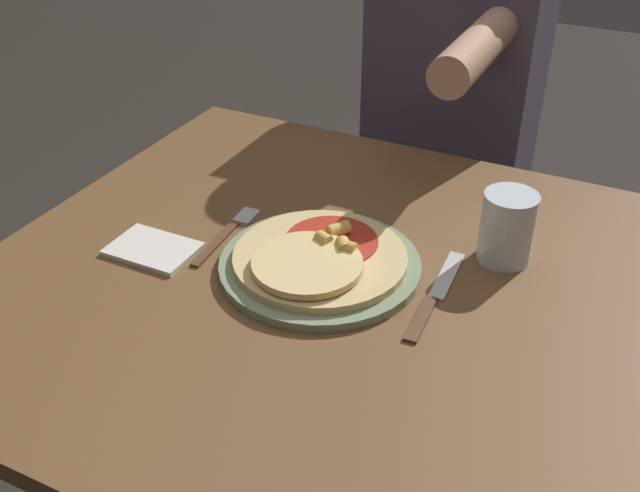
% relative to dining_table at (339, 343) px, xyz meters
% --- Properties ---
extents(dining_table, '(1.02, 0.91, 0.75)m').
position_rel_dining_table_xyz_m(dining_table, '(0.00, 0.00, 0.00)').
color(dining_table, brown).
rests_on(dining_table, ground_plane).
extents(plate, '(0.29, 0.29, 0.01)m').
position_rel_dining_table_xyz_m(plate, '(-0.04, 0.01, 0.12)').
color(plate, gray).
rests_on(plate, dining_table).
extents(pizza, '(0.25, 0.25, 0.04)m').
position_rel_dining_table_xyz_m(pizza, '(-0.04, 0.01, 0.14)').
color(pizza, '#DBBC7A').
rests_on(pizza, plate).
extents(fork, '(0.03, 0.18, 0.00)m').
position_rel_dining_table_xyz_m(fork, '(-0.21, 0.04, 0.12)').
color(fork, brown).
rests_on(fork, dining_table).
extents(knife, '(0.03, 0.22, 0.00)m').
position_rel_dining_table_xyz_m(knife, '(0.13, 0.02, 0.12)').
color(knife, brown).
rests_on(knife, dining_table).
extents(drinking_glass, '(0.08, 0.08, 0.11)m').
position_rel_dining_table_xyz_m(drinking_glass, '(0.19, 0.16, 0.17)').
color(drinking_glass, silver).
rests_on(drinking_glass, dining_table).
extents(napkin, '(0.13, 0.09, 0.01)m').
position_rel_dining_table_xyz_m(napkin, '(-0.28, -0.06, 0.12)').
color(napkin, silver).
rests_on(napkin, dining_table).
extents(person_diner, '(0.34, 0.52, 1.28)m').
position_rel_dining_table_xyz_m(person_diner, '(-0.05, 0.69, 0.12)').
color(person_diner, '#2D2D38').
rests_on(person_diner, ground_plane).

